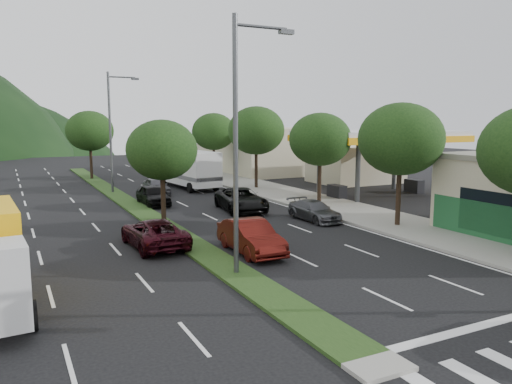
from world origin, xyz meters
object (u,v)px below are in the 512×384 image
tree_r_e (214,132)px  suv_maroon (154,233)px  tree_med_near (162,150)px  car_queue_e (156,186)px  car_queue_d (241,200)px  streetlight_near (240,134)px  car_queue_c (251,237)px  tree_r_b (401,139)px  motorhome (187,168)px  car_queue_b (314,211)px  tree_med_far (90,131)px  car_queue_a (153,195)px  tree_r_d (256,131)px  tree_r_c (320,139)px  streetlight_mid (113,126)px

tree_r_e → suv_maroon: size_ratio=1.35×
tree_med_near → car_queue_e: 13.65m
car_queue_d → car_queue_e: car_queue_d is taller
streetlight_near → car_queue_c: 5.83m
tree_r_b → motorhome: bearing=103.6°
car_queue_b → motorhome: (-2.02, 17.89, 1.20)m
tree_med_far → car_queue_e: (3.12, -13.25, -4.31)m
car_queue_a → car_queue_b: size_ratio=1.01×
tree_r_d → car_queue_e: bearing=175.2°
car_queue_d → tree_r_c: bearing=-0.2°
car_queue_b → streetlight_near: bearing=-139.9°
tree_r_c → suv_maroon: size_ratio=1.30×
tree_r_b → tree_r_c: bearing=90.0°
tree_med_near → tree_r_e: bearing=61.4°
car_queue_b → car_queue_e: bearing=108.7°
tree_r_d → streetlight_near: 24.97m
streetlight_near → car_queue_e: (2.92, 22.75, -4.89)m
tree_r_b → car_queue_e: size_ratio=1.70×
car_queue_b → car_queue_e: 16.03m
tree_r_c → tree_r_e: 20.00m
tree_r_b → streetlight_near: size_ratio=0.69×
tree_r_b → car_queue_c: 10.95m
tree_med_near → car_queue_e: size_ratio=1.48×
streetlight_near → car_queue_c: (1.79, 2.75, -4.82)m
streetlight_mid → car_queue_e: (2.92, -2.25, -4.89)m
tree_r_d → car_queue_b: (-3.21, -14.25, -4.57)m
tree_r_c → tree_med_near: bearing=-170.5°
suv_maroon → motorhome: 21.58m
car_queue_a → car_queue_e: 5.26m
tree_med_near → car_queue_a: bearing=79.0°
streetlight_near → car_queue_b: streetlight_near is taller
car_queue_a → streetlight_near: bearing=-95.4°
car_queue_a → motorhome: motorhome is taller
tree_r_e → car_queue_e: (-8.88, -9.25, -4.20)m
tree_r_e → streetlight_mid: (-11.79, -7.00, 0.69)m
suv_maroon → car_queue_b: suv_maroon is taller
car_queue_e → tree_r_d: bearing=-3.9°
tree_r_e → car_queue_d: 20.52m
car_queue_d → motorhome: 12.94m
tree_r_b → car_queue_d: bearing=123.6°
car_queue_c → motorhome: 23.40m
car_queue_b → tree_r_b: bearing=-51.4°
tree_r_b → car_queue_b: (-3.21, 3.75, -4.43)m
suv_maroon → car_queue_c: 4.81m
tree_med_near → car_queue_c: bearing=-74.6°
suv_maroon → motorhome: (8.48, 19.81, 1.11)m
tree_r_d → tree_med_near: tree_r_d is taller
tree_r_d → car_queue_d: (-5.81, -9.25, -4.42)m
tree_med_near → tree_med_far: size_ratio=0.87×
tree_med_near → suv_maroon: 5.86m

